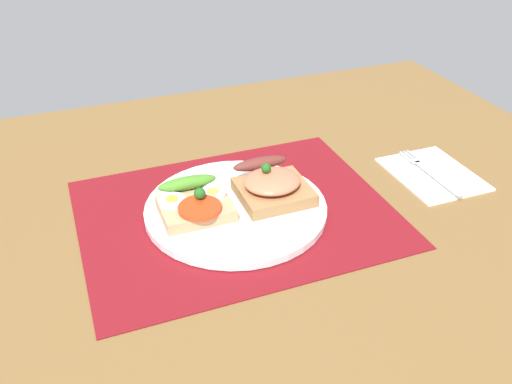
# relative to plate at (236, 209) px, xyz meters

# --- Properties ---
(ground_plane) EXTENTS (1.20, 0.90, 0.03)m
(ground_plane) POSITION_rel_plate_xyz_m (0.00, 0.00, -0.02)
(ground_plane) COLOR brown
(placemat) EXTENTS (0.42, 0.33, 0.00)m
(placemat) POSITION_rel_plate_xyz_m (0.00, 0.00, -0.01)
(placemat) COLOR maroon
(placemat) RESTS_ON ground_plane
(plate) EXTENTS (0.25, 0.25, 0.01)m
(plate) POSITION_rel_plate_xyz_m (0.00, 0.00, 0.00)
(plate) COLOR white
(plate) RESTS_ON placemat
(sandwich_egg_tomato) EXTENTS (0.09, 0.10, 0.04)m
(sandwich_egg_tomato) POSITION_rel_plate_xyz_m (-0.06, 0.00, 0.02)
(sandwich_egg_tomato) COLOR tan
(sandwich_egg_tomato) RESTS_ON plate
(sandwich_salmon) EXTENTS (0.10, 0.11, 0.05)m
(sandwich_salmon) POSITION_rel_plate_xyz_m (0.06, 0.01, 0.02)
(sandwich_salmon) COLOR olive
(sandwich_salmon) RESTS_ON plate
(napkin) EXTENTS (0.12, 0.15, 0.01)m
(napkin) POSITION_rel_plate_xyz_m (0.32, -0.01, -0.01)
(napkin) COLOR white
(napkin) RESTS_ON ground_plane
(fork) EXTENTS (0.02, 0.15, 0.00)m
(fork) POSITION_rel_plate_xyz_m (0.31, -0.01, -0.00)
(fork) COLOR #B7B7BC
(fork) RESTS_ON napkin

